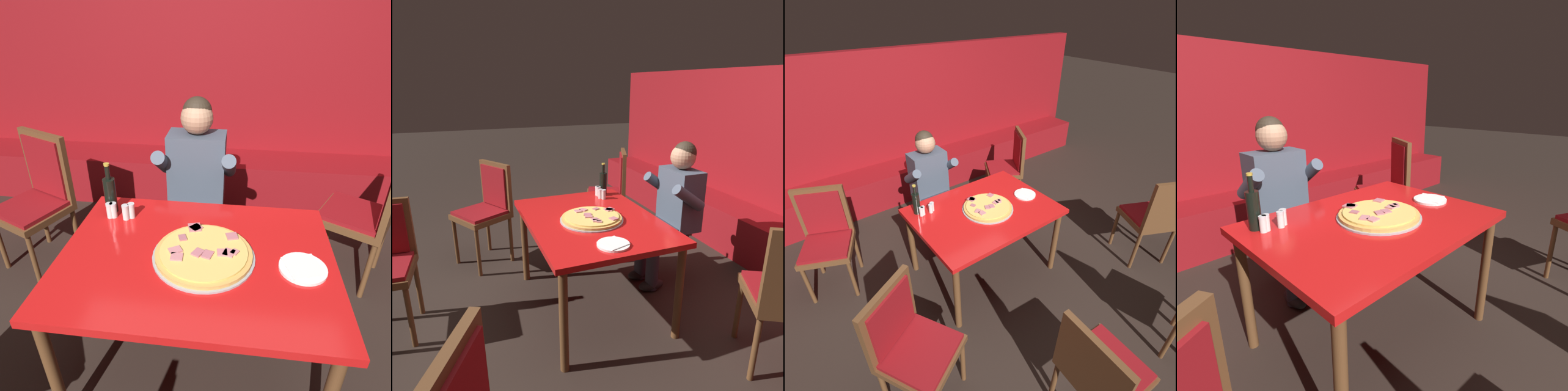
# 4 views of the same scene
# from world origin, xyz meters

# --- Properties ---
(ground_plane) EXTENTS (24.00, 24.00, 0.00)m
(ground_plane) POSITION_xyz_m (0.00, 0.00, 0.00)
(ground_plane) COLOR black
(booth_bench) EXTENTS (6.46, 0.48, 0.46)m
(booth_bench) POSITION_xyz_m (0.00, 1.86, 0.23)
(booth_bench) COLOR maroon
(booth_bench) RESTS_ON ground_plane
(main_dining_table) EXTENTS (1.28, 0.95, 0.76)m
(main_dining_table) POSITION_xyz_m (0.00, 0.00, 0.68)
(main_dining_table) COLOR brown
(main_dining_table) RESTS_ON ground_plane
(pizza) EXTENTS (0.47, 0.47, 0.05)m
(pizza) POSITION_xyz_m (0.04, -0.01, 0.78)
(pizza) COLOR #9E9EA3
(pizza) RESTS_ON main_dining_table
(plate_white_paper) EXTENTS (0.21, 0.21, 0.02)m
(plate_white_paper) POSITION_xyz_m (0.48, -0.05, 0.77)
(plate_white_paper) COLOR white
(plate_white_paper) RESTS_ON main_dining_table
(beer_bottle) EXTENTS (0.07, 0.07, 0.29)m
(beer_bottle) POSITION_xyz_m (-0.52, 0.32, 0.87)
(beer_bottle) COLOR black
(beer_bottle) RESTS_ON main_dining_table
(shaker_parmesan) EXTENTS (0.04, 0.04, 0.09)m
(shaker_parmesan) POSITION_xyz_m (-0.49, 0.26, 0.80)
(shaker_parmesan) COLOR silver
(shaker_parmesan) RESTS_ON main_dining_table
(shaker_black_pepper) EXTENTS (0.04, 0.04, 0.09)m
(shaker_black_pepper) POSITION_xyz_m (-0.41, 0.25, 0.80)
(shaker_black_pepper) COLOR silver
(shaker_black_pepper) RESTS_ON main_dining_table
(shaker_oregano) EXTENTS (0.04, 0.04, 0.09)m
(shaker_oregano) POSITION_xyz_m (-0.51, 0.26, 0.80)
(shaker_oregano) COLOR silver
(shaker_oregano) RESTS_ON main_dining_table
(shaker_red_pepper_flakes) EXTENTS (0.04, 0.04, 0.09)m
(shaker_red_pepper_flakes) POSITION_xyz_m (-0.39, 0.27, 0.80)
(shaker_red_pepper_flakes) COLOR silver
(shaker_red_pepper_flakes) RESTS_ON main_dining_table
(diner_seated_blue_shirt) EXTENTS (0.53, 0.53, 1.27)m
(diner_seated_blue_shirt) POSITION_xyz_m (-0.11, 0.78, 0.71)
(diner_seated_blue_shirt) COLOR black
(diner_seated_blue_shirt) RESTS_ON ground_plane
(dining_chair_near_right) EXTENTS (0.60, 0.60, 1.00)m
(dining_chair_near_right) POSITION_xyz_m (-1.09, -0.67, 0.59)
(dining_chair_near_right) COLOR brown
(dining_chair_near_right) RESTS_ON ground_plane
(dining_chair_side_aisle) EXTENTS (0.58, 0.58, 1.00)m
(dining_chair_side_aisle) POSITION_xyz_m (-1.25, 0.77, 0.57)
(dining_chair_side_aisle) COLOR brown
(dining_chair_side_aisle) RESTS_ON ground_plane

